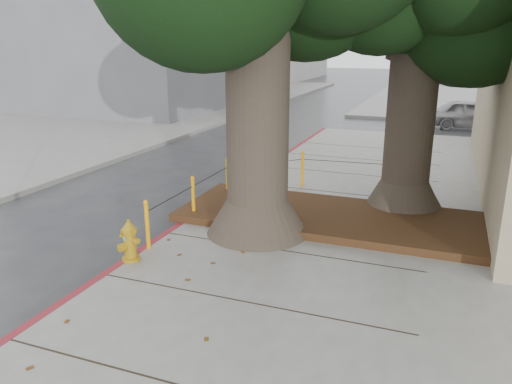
% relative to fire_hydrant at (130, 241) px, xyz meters
% --- Properties ---
extents(ground, '(140.00, 140.00, 0.00)m').
position_rel_fire_hydrant_xyz_m(ground, '(1.90, -0.63, -0.52)').
color(ground, '#28282B').
rests_on(ground, ground).
extents(sidewalk_far, '(16.00, 20.00, 0.15)m').
position_rel_fire_hydrant_xyz_m(sidewalk_far, '(7.90, 29.37, -0.44)').
color(sidewalk_far, slate).
rests_on(sidewalk_far, ground).
extents(sidewalk_opposite, '(14.00, 60.00, 0.15)m').
position_rel_fire_hydrant_xyz_m(sidewalk_opposite, '(-12.10, 9.37, -0.44)').
color(sidewalk_opposite, slate).
rests_on(sidewalk_opposite, ground).
extents(curb_red, '(0.14, 26.00, 0.16)m').
position_rel_fire_hydrant_xyz_m(curb_red, '(-0.10, 1.87, -0.44)').
color(curb_red, maroon).
rests_on(curb_red, ground).
extents(planter_bed, '(6.40, 2.60, 0.16)m').
position_rel_fire_hydrant_xyz_m(planter_bed, '(2.80, 3.27, -0.29)').
color(planter_bed, black).
rests_on(planter_bed, sidewalk_main).
extents(building_far_grey, '(12.00, 16.00, 12.00)m').
position_rel_fire_hydrant_xyz_m(building_far_grey, '(-13.10, 21.37, 5.48)').
color(building_far_grey, slate).
rests_on(building_far_grey, ground).
extents(building_far_white, '(12.00, 18.00, 15.00)m').
position_rel_fire_hydrant_xyz_m(building_far_white, '(-15.10, 44.37, 6.98)').
color(building_far_white, silver).
rests_on(building_far_white, ground).
extents(bollard_ring, '(3.79, 5.39, 0.95)m').
position_rel_fire_hydrant_xyz_m(bollard_ring, '(1.04, 3.74, 0.14)').
color(bollard_ring, '#FFA80E').
rests_on(bollard_ring, sidewalk_main).
extents(fire_hydrant, '(0.40, 0.40, 0.76)m').
position_rel_fire_hydrant_xyz_m(fire_hydrant, '(0.00, 0.00, 0.00)').
color(fire_hydrant, '#BB8D13').
rests_on(fire_hydrant, sidewalk_main).
extents(car_silver, '(4.00, 1.71, 1.35)m').
position_rel_fire_hydrant_xyz_m(car_silver, '(6.00, 17.85, 0.15)').
color(car_silver, '#A5A4AA').
rests_on(car_silver, ground).
extents(car_dark, '(1.70, 3.93, 1.13)m').
position_rel_fire_hydrant_xyz_m(car_dark, '(-9.59, 18.21, 0.04)').
color(car_dark, black).
rests_on(car_dark, ground).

